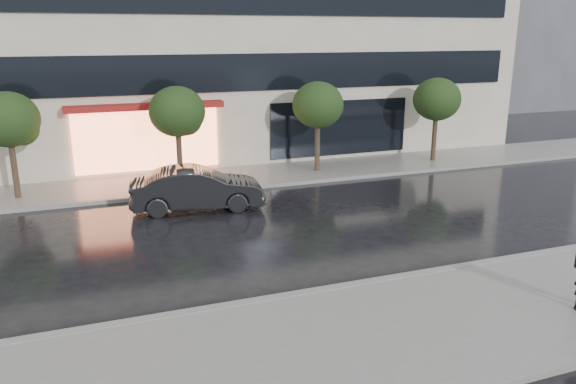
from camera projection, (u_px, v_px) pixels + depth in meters
name	position (u px, v px, depth m)	size (l,w,h in m)	color
ground	(362.00, 268.00, 14.74)	(120.00, 120.00, 0.00)	black
sidewalk_near	(434.00, 324.00, 11.80)	(60.00, 4.50, 0.12)	slate
sidewalk_far	(250.00, 176.00, 23.97)	(60.00, 3.50, 0.12)	slate
curb_near	(381.00, 281.00, 13.82)	(60.00, 0.25, 0.14)	gray
curb_far	(263.00, 186.00, 22.39)	(60.00, 0.25, 0.14)	gray
bg_building_right	(487.00, 7.00, 46.51)	(12.00, 12.00, 16.00)	#4C4C54
tree_far_west	(10.00, 121.00, 19.99)	(2.20, 2.20, 3.99)	#33261C
tree_mid_west	(179.00, 113.00, 22.00)	(2.20, 2.20, 3.99)	#33261C
tree_mid_east	(319.00, 107.00, 24.01)	(2.20, 2.20, 3.99)	#33261C
tree_far_east	(438.00, 101.00, 26.02)	(2.20, 2.20, 3.99)	#33261C
parked_car	(197.00, 189.00, 19.48)	(1.59, 4.57, 1.50)	black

